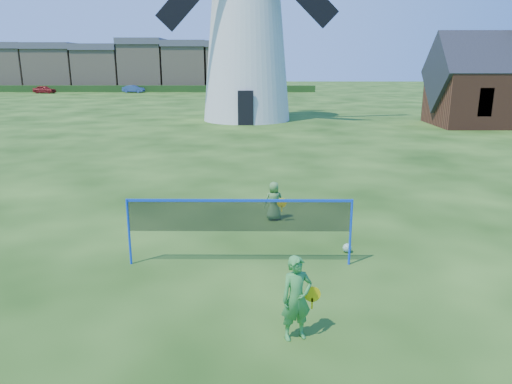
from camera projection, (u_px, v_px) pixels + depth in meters
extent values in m
plane|color=black|center=(247.00, 259.00, 11.30)|extent=(220.00, 220.00, 0.00)
cube|color=black|center=(246.00, 108.00, 35.02)|extent=(1.14, 0.14, 2.51)
cube|color=black|center=(246.00, 45.00, 34.53)|extent=(0.80, 0.14, 1.03)
cube|color=black|center=(486.00, 102.00, 32.18)|extent=(0.95, 0.09, 1.89)
cylinder|color=blue|center=(129.00, 232.00, 10.82)|extent=(0.05, 0.05, 1.55)
cylinder|color=blue|center=(350.00, 232.00, 10.79)|extent=(0.05, 0.05, 1.55)
cube|color=black|center=(239.00, 216.00, 10.71)|extent=(5.00, 0.02, 0.70)
cube|color=blue|center=(239.00, 200.00, 10.61)|extent=(5.00, 0.02, 0.06)
imported|color=#398F3D|center=(296.00, 298.00, 7.88)|extent=(0.62, 0.50, 1.46)
cylinder|color=yellow|center=(312.00, 294.00, 8.05)|extent=(0.28, 0.02, 0.28)
cube|color=yellow|center=(312.00, 303.00, 8.10)|extent=(0.03, 0.02, 0.20)
imported|color=#50833F|center=(274.00, 201.00, 13.98)|extent=(0.61, 0.46, 1.14)
cylinder|color=yellow|center=(282.00, 203.00, 13.76)|extent=(0.28, 0.02, 0.28)
cube|color=yellow|center=(282.00, 208.00, 13.81)|extent=(0.03, 0.02, 0.20)
sphere|color=green|center=(347.00, 248.00, 11.67)|extent=(0.22, 0.22, 0.22)
cube|color=tan|center=(10.00, 70.00, 80.20)|extent=(7.01, 8.00, 6.59)
cube|color=#4C4C54|center=(7.00, 46.00, 79.21)|extent=(7.31, 8.40, 1.00)
cube|color=tan|center=(55.00, 70.00, 80.16)|extent=(7.52, 8.00, 6.55)
cube|color=#4C4C54|center=(53.00, 46.00, 79.17)|extent=(7.82, 8.40, 1.00)
cube|color=tan|center=(101.00, 70.00, 80.13)|extent=(7.11, 8.00, 6.36)
cube|color=#4C4C54|center=(99.00, 47.00, 79.17)|extent=(7.41, 8.40, 1.00)
cube|color=tan|center=(144.00, 68.00, 79.97)|extent=(6.81, 8.00, 7.24)
cube|color=#4C4C54|center=(143.00, 42.00, 78.89)|extent=(7.11, 8.40, 1.00)
cube|color=tan|center=(187.00, 69.00, 79.97)|extent=(6.76, 8.00, 6.91)
cube|color=#4C4C54|center=(186.00, 44.00, 78.94)|extent=(7.06, 8.40, 1.00)
cube|color=tan|center=(232.00, 69.00, 79.93)|extent=(7.74, 8.00, 6.82)
cube|color=#4C4C54|center=(231.00, 45.00, 78.91)|extent=(8.04, 8.40, 1.00)
cube|color=#193814|center=(117.00, 89.00, 75.01)|extent=(62.00, 0.80, 1.00)
imported|color=maroon|center=(44.00, 89.00, 71.70)|extent=(3.52, 1.92, 1.14)
imported|color=navy|center=(134.00, 89.00, 73.64)|extent=(3.48, 1.68, 1.10)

